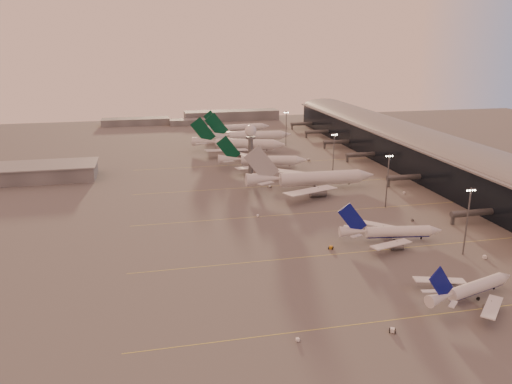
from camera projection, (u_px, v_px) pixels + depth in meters
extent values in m
plane|color=#5E5B5B|center=(309.00, 270.00, 167.66)|extent=(700.00, 700.00, 0.00)
cube|color=#DED64E|center=(449.00, 313.00, 141.14)|extent=(180.00, 0.25, 0.02)
cube|color=#DED64E|center=(379.00, 250.00, 183.17)|extent=(180.00, 0.25, 0.02)
cube|color=#DED64E|center=(334.00, 211.00, 225.20)|extent=(180.00, 0.25, 0.02)
cube|color=#DED64E|center=(304.00, 184.00, 267.23)|extent=(180.00, 0.25, 0.02)
cube|color=#DED64E|center=(280.00, 163.00, 313.94)|extent=(180.00, 0.25, 0.02)
cube|color=black|center=(427.00, 157.00, 289.98)|extent=(36.00, 360.00, 18.00)
cylinder|color=slate|center=(429.00, 141.00, 287.35)|extent=(10.08, 360.00, 10.08)
cube|color=slate|center=(429.00, 141.00, 287.29)|extent=(40.00, 362.00, 0.80)
cylinder|color=#525459|center=(475.00, 213.00, 209.36)|extent=(22.00, 2.80, 2.80)
cube|color=#525459|center=(453.00, 220.00, 207.97)|extent=(1.20, 1.20, 4.40)
cylinder|color=#525459|center=(406.00, 177.00, 263.53)|extent=(22.00, 2.80, 2.80)
cube|color=#525459|center=(388.00, 182.00, 262.15)|extent=(1.20, 1.20, 4.40)
cylinder|color=#525459|center=(362.00, 154.00, 315.84)|extent=(22.00, 2.80, 2.80)
cube|color=#525459|center=(347.00, 159.00, 314.46)|extent=(1.20, 1.20, 4.40)
cylinder|color=#525459|center=(338.00, 142.00, 355.07)|extent=(22.00, 2.80, 2.80)
cube|color=#525459|center=(325.00, 146.00, 353.69)|extent=(1.20, 1.20, 4.40)
cylinder|color=#525459|center=(318.00, 132.00, 394.30)|extent=(22.00, 2.80, 2.80)
cube|color=#525459|center=(306.00, 135.00, 392.92)|extent=(1.20, 1.20, 4.40)
cylinder|color=#525459|center=(303.00, 124.00, 431.67)|extent=(22.00, 2.80, 2.80)
cube|color=#525459|center=(292.00, 127.00, 430.28)|extent=(1.20, 1.20, 4.40)
cube|color=#5D5F64|center=(20.00, 174.00, 272.60)|extent=(80.00, 25.00, 8.00)
cube|color=slate|center=(19.00, 166.00, 271.37)|extent=(82.00, 27.00, 0.60)
cylinder|color=#525459|center=(251.00, 158.00, 277.57)|extent=(2.60, 2.60, 22.00)
cylinder|color=#525459|center=(251.00, 138.00, 274.21)|extent=(5.20, 5.20, 1.20)
sphere|color=silver|center=(251.00, 131.00, 273.07)|extent=(6.40, 6.40, 6.40)
cylinder|color=#525459|center=(251.00, 124.00, 271.99)|extent=(0.16, 0.16, 2.00)
cylinder|color=#525459|center=(467.00, 222.00, 175.94)|extent=(0.56, 0.56, 25.00)
cube|color=#525459|center=(471.00, 189.00, 172.43)|extent=(3.60, 0.25, 0.25)
sphere|color=#FFEABF|center=(467.00, 191.00, 172.24)|extent=(0.56, 0.56, 0.56)
sphere|color=#FFEABF|center=(470.00, 191.00, 172.45)|extent=(0.56, 0.56, 0.56)
sphere|color=#FFEABF|center=(472.00, 190.00, 172.65)|extent=(0.56, 0.56, 0.56)
sphere|color=#FFEABF|center=(475.00, 190.00, 172.86)|extent=(0.56, 0.56, 0.56)
cylinder|color=#525459|center=(387.00, 181.00, 226.69)|extent=(0.56, 0.56, 25.00)
cube|color=#525459|center=(389.00, 155.00, 223.19)|extent=(3.60, 0.25, 0.25)
sphere|color=#FFEABF|center=(386.00, 156.00, 223.00)|extent=(0.56, 0.56, 0.56)
sphere|color=#FFEABF|center=(388.00, 156.00, 223.20)|extent=(0.56, 0.56, 0.56)
sphere|color=#FFEABF|center=(390.00, 156.00, 223.41)|extent=(0.56, 0.56, 0.56)
sphere|color=#FFEABF|center=(392.00, 156.00, 223.61)|extent=(0.56, 0.56, 0.56)
cylinder|color=#525459|center=(333.00, 155.00, 277.04)|extent=(0.56, 0.56, 25.00)
cube|color=#525459|center=(334.00, 134.00, 273.53)|extent=(3.60, 0.25, 0.25)
sphere|color=#FFEABF|center=(332.00, 135.00, 273.34)|extent=(0.56, 0.56, 0.56)
sphere|color=#FFEABF|center=(334.00, 135.00, 273.55)|extent=(0.56, 0.56, 0.56)
sphere|color=#FFEABF|center=(335.00, 135.00, 273.75)|extent=(0.56, 0.56, 0.56)
sphere|color=#FFEABF|center=(337.00, 135.00, 273.96)|extent=(0.56, 0.56, 0.56)
cylinder|color=#525459|center=(286.00, 129.00, 360.69)|extent=(0.56, 0.56, 25.00)
cube|color=#525459|center=(286.00, 112.00, 357.19)|extent=(3.60, 0.25, 0.25)
sphere|color=#FFEABF|center=(284.00, 113.00, 357.00)|extent=(0.56, 0.56, 0.56)
sphere|color=#FFEABF|center=(286.00, 113.00, 357.20)|extent=(0.56, 0.56, 0.56)
sphere|color=#FFEABF|center=(287.00, 113.00, 357.41)|extent=(0.56, 0.56, 0.56)
sphere|color=#FFEABF|center=(288.00, 113.00, 357.61)|extent=(0.56, 0.56, 0.56)
cube|color=#5D5F64|center=(136.00, 121.00, 453.35)|extent=(60.00, 18.00, 6.00)
cube|color=#5D5F64|center=(231.00, 115.00, 480.76)|extent=(90.00, 20.00, 9.00)
cube|color=#5D5F64|center=(192.00, 122.00, 454.44)|extent=(40.00, 15.00, 5.00)
cylinder|color=silver|center=(477.00, 288.00, 148.72)|extent=(22.14, 9.94, 3.75)
cylinder|color=navy|center=(476.00, 291.00, 148.96)|extent=(21.42, 8.81, 2.70)
cone|color=silver|center=(505.00, 278.00, 154.84)|extent=(5.16, 4.82, 3.75)
cone|color=silver|center=(440.00, 299.00, 141.29)|extent=(9.91, 6.25, 3.75)
cube|color=silver|center=(492.00, 309.00, 138.69)|extent=(13.89, 13.83, 1.18)
cylinder|color=slate|center=(490.00, 308.00, 142.26)|extent=(4.78, 3.56, 2.43)
cube|color=slate|center=(491.00, 305.00, 141.95)|extent=(0.35, 0.32, 1.50)
cube|color=silver|center=(439.00, 282.00, 154.08)|extent=(16.33, 6.71, 1.18)
cylinder|color=slate|center=(450.00, 288.00, 154.01)|extent=(4.78, 3.56, 2.43)
cube|color=slate|center=(451.00, 285.00, 153.70)|extent=(0.35, 0.32, 1.50)
cube|color=navy|center=(441.00, 285.00, 139.73)|extent=(9.94, 3.30, 11.16)
cube|color=silver|center=(453.00, 306.00, 137.73)|extent=(4.21, 4.06, 0.25)
cube|color=silver|center=(429.00, 293.00, 144.84)|extent=(4.46, 2.26, 0.25)
cylinder|color=black|center=(494.00, 289.00, 153.36)|extent=(0.49, 0.49, 0.99)
cylinder|color=black|center=(466.00, 294.00, 150.43)|extent=(1.18, 0.78, 1.08)
cylinder|color=black|center=(478.00, 300.00, 146.81)|extent=(1.18, 0.78, 1.08)
cylinder|color=silver|center=(398.00, 233.00, 190.30)|extent=(25.00, 7.73, 4.20)
cylinder|color=navy|center=(398.00, 235.00, 190.57)|extent=(24.34, 6.50, 3.02)
cone|color=silver|center=(435.00, 232.00, 191.30)|extent=(5.33, 4.85, 4.20)
cone|color=silver|center=(353.00, 233.00, 188.96)|extent=(10.84, 5.65, 4.20)
cube|color=silver|center=(391.00, 246.00, 180.25)|extent=(18.19, 9.89, 1.32)
cylinder|color=slate|center=(396.00, 248.00, 183.34)|extent=(5.12, 3.39, 2.73)
cube|color=slate|center=(397.00, 245.00, 183.00)|extent=(0.37, 0.32, 1.68)
cube|color=silver|center=(374.00, 226.00, 199.96)|extent=(16.81, 13.90, 1.32)
cylinder|color=slate|center=(383.00, 232.00, 198.39)|extent=(5.12, 3.39, 2.73)
cube|color=slate|center=(383.00, 229.00, 198.05)|extent=(0.37, 0.32, 1.68)
cube|color=navy|center=(352.00, 220.00, 187.41)|extent=(11.45, 2.05, 12.51)
cube|color=silver|center=(356.00, 237.00, 184.38)|extent=(5.09, 3.15, 0.28)
cube|color=silver|center=(350.00, 228.00, 193.48)|extent=(4.95, 4.17, 0.28)
cylinder|color=black|center=(421.00, 239.00, 191.77)|extent=(0.55, 0.55, 1.10)
cylinder|color=black|center=(390.00, 238.00, 193.30)|extent=(1.28, 0.72, 1.22)
cylinder|color=black|center=(394.00, 242.00, 188.67)|extent=(1.28, 0.72, 1.22)
cylinder|color=silver|center=(320.00, 180.00, 257.57)|extent=(42.36, 7.65, 6.60)
cylinder|color=silver|center=(320.00, 183.00, 258.00)|extent=(41.47, 5.79, 4.75)
cone|color=silver|center=(366.00, 178.00, 262.15)|extent=(8.33, 6.80, 6.60)
cone|color=silver|center=(263.00, 182.00, 251.87)|extent=(17.86, 7.04, 6.60)
cube|color=silver|center=(311.00, 193.00, 239.55)|extent=(30.24, 19.83, 1.96)
cylinder|color=slate|center=(318.00, 195.00, 245.16)|extent=(8.27, 4.49, 4.29)
cube|color=slate|center=(318.00, 193.00, 244.71)|extent=(0.33, 0.27, 2.64)
cube|color=silver|center=(292.00, 175.00, 272.51)|extent=(29.83, 21.00, 1.96)
cylinder|color=slate|center=(303.00, 181.00, 270.33)|extent=(8.27, 4.49, 4.29)
cube|color=slate|center=(303.00, 178.00, 269.88)|extent=(0.33, 0.27, 2.64)
cube|color=#9FA1A6|center=(262.00, 167.00, 249.44)|extent=(18.29, 0.83, 19.57)
cube|color=silver|center=(266.00, 186.00, 244.09)|extent=(8.70, 6.18, 0.27)
cube|color=silver|center=(259.00, 177.00, 259.43)|extent=(8.66, 6.48, 0.27)
cylinder|color=black|center=(349.00, 186.00, 261.67)|extent=(0.53, 0.53, 1.06)
cylinder|color=black|center=(312.00, 187.00, 260.31)|extent=(1.18, 0.56, 1.17)
cylinder|color=black|center=(315.00, 189.00, 255.92)|extent=(1.18, 0.56, 1.17)
cylinder|color=silver|center=(269.00, 162.00, 299.93)|extent=(33.37, 12.20, 5.32)
cylinder|color=silver|center=(269.00, 164.00, 300.28)|extent=(32.41, 10.60, 3.83)
cone|color=silver|center=(301.00, 162.00, 299.98)|extent=(7.37, 6.55, 5.32)
cone|color=silver|center=(230.00, 161.00, 299.67)|extent=(14.65, 8.14, 5.32)
cube|color=silver|center=(255.00, 169.00, 286.90)|extent=(24.56, 11.84, 1.58)
cylinder|color=slate|center=(262.00, 171.00, 290.69)|extent=(6.97, 4.73, 3.46)
cube|color=slate|center=(262.00, 169.00, 290.32)|extent=(0.32, 0.28, 2.13)
cube|color=silver|center=(255.00, 158.00, 313.45)|extent=(21.87, 19.71, 1.58)
cylinder|color=slate|center=(262.00, 163.00, 310.96)|extent=(6.97, 4.73, 3.46)
cube|color=slate|center=(262.00, 161.00, 310.59)|extent=(0.32, 0.28, 2.13)
cube|color=#043823|center=(228.00, 150.00, 297.81)|extent=(14.37, 3.42, 15.75)
cube|color=silver|center=(229.00, 163.00, 293.52)|extent=(6.77, 3.84, 0.23)
cube|color=silver|center=(230.00, 158.00, 305.74)|extent=(6.50, 5.83, 0.23)
cylinder|color=black|center=(289.00, 167.00, 300.92)|extent=(0.46, 0.46, 0.92)
cylinder|color=black|center=(264.00, 166.00, 302.80)|extent=(1.08, 0.66, 1.01)
cylinder|color=black|center=(264.00, 168.00, 298.94)|extent=(1.08, 0.66, 1.01)
cylinder|color=silver|center=(245.00, 146.00, 342.43)|extent=(39.80, 18.99, 6.43)
cylinder|color=silver|center=(245.00, 148.00, 342.86)|extent=(38.46, 17.03, 4.63)
cone|color=silver|center=(279.00, 146.00, 339.87)|extent=(9.38, 8.58, 6.43)
cone|color=silver|center=(204.00, 143.00, 345.25)|extent=(17.90, 11.50, 6.43)
cube|color=silver|center=(227.00, 152.00, 327.89)|extent=(29.64, 11.20, 1.90)
cylinder|color=slate|center=(235.00, 155.00, 331.90)|extent=(8.65, 6.45, 4.18)
cube|color=slate|center=(235.00, 153.00, 331.46)|extent=(0.40, 0.37, 2.57)
cube|color=silver|center=(235.00, 142.00, 359.76)|extent=(24.67, 25.71, 1.90)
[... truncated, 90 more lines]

